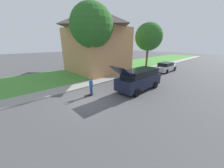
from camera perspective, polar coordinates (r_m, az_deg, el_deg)
name	(u,v)px	position (r m, az deg, el deg)	size (l,w,h in m)	color
ground_plane	(89,100)	(10.27, -10.46, -7.14)	(120.00, 120.00, 0.00)	#49494C
lawn	(93,72)	(19.76, -8.53, 5.44)	(10.00, 80.00, 0.08)	#478E38
sidewalk	(113,77)	(16.42, 0.29, 3.06)	(1.80, 80.00, 0.10)	gray
house	(96,40)	(20.20, -7.30, 19.33)	(9.24, 8.17, 9.03)	tan
lawn_tree_near	(92,26)	(15.74, -9.26, 24.73)	(4.93, 4.93, 8.59)	brown
lawn_tree_far	(149,37)	(23.85, 16.41, 19.96)	(4.69, 4.69, 7.63)	brown
suv_parked	(139,79)	(12.23, 12.35, 2.26)	(2.04, 5.61, 2.63)	black
car_down_street	(166,67)	(21.79, 23.31, 7.12)	(1.93, 4.59, 1.44)	#B7B7BC
skateboarder	(91,85)	(10.74, -9.56, -0.46)	(0.41, 0.21, 1.85)	navy
skateboard	(89,95)	(11.00, -10.60, -4.91)	(0.23, 0.83, 0.10)	black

